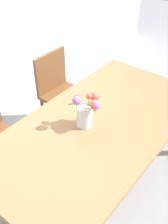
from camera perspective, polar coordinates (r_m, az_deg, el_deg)
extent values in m
plane|color=#939399|center=(2.60, 2.52, -15.37)|extent=(12.00, 12.00, 0.00)
cube|color=#9E7047|center=(2.05, 3.09, -2.67)|extent=(1.88, 0.98, 0.04)
cylinder|color=#9E7047|center=(3.04, 6.11, 3.22)|extent=(0.07, 0.07, 0.73)
cylinder|color=brown|center=(2.57, -11.46, -9.65)|extent=(0.04, 0.04, 0.44)
cylinder|color=brown|center=(2.79, -16.48, -6.05)|extent=(0.04, 0.04, 0.44)
cube|color=brown|center=(2.88, -3.97, 3.45)|extent=(0.42, 0.42, 0.04)
cylinder|color=brown|center=(3.04, 1.01, 0.07)|extent=(0.04, 0.04, 0.44)
cylinder|color=brown|center=(2.83, -3.44, -3.45)|extent=(0.04, 0.04, 0.44)
cylinder|color=brown|center=(3.23, -4.08, 2.50)|extent=(0.04, 0.04, 0.44)
cylinder|color=brown|center=(3.03, -8.59, -0.63)|extent=(0.04, 0.04, 0.44)
cube|color=brown|center=(2.88, -7.07, 8.52)|extent=(0.42, 0.04, 0.42)
cylinder|color=silver|center=(1.96, 0.00, -0.77)|extent=(0.12, 0.12, 0.17)
sphere|color=#D12D66|center=(1.91, -1.54, 3.04)|extent=(0.04, 0.04, 0.04)
cylinder|color=#478438|center=(1.93, -1.53, 2.37)|extent=(0.01, 0.01, 0.05)
sphere|color=#E55B4C|center=(1.84, 2.30, 1.53)|extent=(0.07, 0.07, 0.07)
cylinder|color=#478438|center=(1.86, 2.28, 0.83)|extent=(0.01, 0.01, 0.06)
sphere|color=#E55B4C|center=(1.92, 2.36, 3.30)|extent=(0.07, 0.07, 0.07)
cylinder|color=#478438|center=(1.94, 2.34, 2.61)|extent=(0.01, 0.01, 0.06)
sphere|color=#B266C6|center=(1.85, -1.59, 2.49)|extent=(0.06, 0.06, 0.06)
cylinder|color=#478438|center=(1.88, -1.57, 1.57)|extent=(0.01, 0.01, 0.07)
sphere|color=#E55B4C|center=(1.90, 1.09, 3.36)|extent=(0.05, 0.05, 0.05)
cylinder|color=#478438|center=(1.92, 1.08, 2.48)|extent=(0.01, 0.01, 0.07)
sphere|color=#B266C6|center=(1.84, 2.42, 1.54)|extent=(0.07, 0.07, 0.07)
cylinder|color=#478438|center=(1.86, 2.40, 0.83)|extent=(0.01, 0.01, 0.06)
ellipsoid|color=#478438|center=(1.92, -2.55, 1.67)|extent=(0.05, 0.07, 0.02)
ellipsoid|color=#478438|center=(1.87, 1.15, 1.51)|extent=(0.03, 0.07, 0.02)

